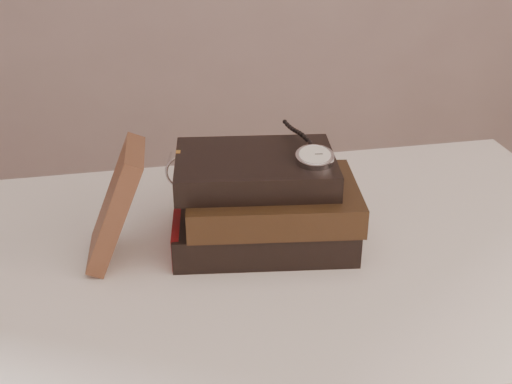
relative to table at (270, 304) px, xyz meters
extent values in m
cube|color=white|center=(0.00, 0.00, 0.07)|extent=(1.00, 0.60, 0.04)
cube|color=white|center=(0.00, 0.00, 0.01)|extent=(0.88, 0.49, 0.08)
cylinder|color=white|center=(0.45, 0.25, -0.30)|extent=(0.05, 0.05, 0.71)
cube|color=black|center=(0.00, 0.03, 0.12)|extent=(0.27, 0.20, 0.05)
cube|color=beige|center=(0.00, 0.03, 0.12)|extent=(0.26, 0.19, 0.04)
cube|color=gold|center=(-0.12, 0.07, 0.12)|extent=(0.01, 0.01, 0.05)
cube|color=#6B090B|center=(-0.12, 0.05, 0.12)|extent=(0.03, 0.16, 0.05)
cube|color=black|center=(0.01, 0.02, 0.16)|extent=(0.25, 0.19, 0.04)
cube|color=beige|center=(0.01, 0.02, 0.16)|extent=(0.24, 0.17, 0.03)
cube|color=gold|center=(-0.10, 0.06, 0.16)|extent=(0.01, 0.01, 0.04)
cube|color=black|center=(-0.01, 0.04, 0.20)|extent=(0.23, 0.18, 0.04)
cube|color=beige|center=(-0.01, 0.04, 0.20)|extent=(0.22, 0.16, 0.03)
cube|color=gold|center=(-0.11, 0.08, 0.20)|extent=(0.01, 0.01, 0.04)
cube|color=#44261A|center=(-0.20, 0.02, 0.17)|extent=(0.09, 0.11, 0.16)
cylinder|color=silver|center=(0.06, 0.01, 0.22)|extent=(0.06, 0.06, 0.02)
cylinder|color=white|center=(0.06, 0.01, 0.23)|extent=(0.05, 0.05, 0.01)
torus|color=silver|center=(0.06, 0.01, 0.23)|extent=(0.05, 0.05, 0.01)
cylinder|color=silver|center=(0.06, 0.04, 0.22)|extent=(0.01, 0.01, 0.01)
cube|color=black|center=(0.06, 0.01, 0.23)|extent=(0.00, 0.01, 0.00)
cube|color=black|center=(0.06, 0.01, 0.23)|extent=(0.01, 0.00, 0.00)
sphere|color=black|center=(0.06, 0.04, 0.23)|extent=(0.01, 0.01, 0.01)
sphere|color=black|center=(0.06, 0.05, 0.23)|extent=(0.01, 0.01, 0.01)
sphere|color=black|center=(0.06, 0.06, 0.23)|extent=(0.01, 0.01, 0.01)
sphere|color=black|center=(0.06, 0.07, 0.23)|extent=(0.01, 0.01, 0.01)
sphere|color=black|center=(0.06, 0.08, 0.23)|extent=(0.01, 0.01, 0.01)
sphere|color=black|center=(0.06, 0.09, 0.23)|extent=(0.01, 0.01, 0.01)
sphere|color=black|center=(0.05, 0.09, 0.23)|extent=(0.01, 0.01, 0.01)
sphere|color=black|center=(0.05, 0.10, 0.23)|extent=(0.01, 0.01, 0.01)
sphere|color=black|center=(0.05, 0.11, 0.23)|extent=(0.01, 0.01, 0.01)
sphere|color=black|center=(0.05, 0.12, 0.23)|extent=(0.01, 0.01, 0.01)
sphere|color=black|center=(0.05, 0.13, 0.23)|extent=(0.01, 0.01, 0.01)
torus|color=silver|center=(-0.11, 0.12, 0.16)|extent=(0.05, 0.02, 0.05)
torus|color=silver|center=(-0.05, 0.11, 0.16)|extent=(0.05, 0.02, 0.05)
cylinder|color=silver|center=(-0.08, 0.12, 0.17)|extent=(0.01, 0.01, 0.00)
cylinder|color=silver|center=(-0.12, 0.18, 0.16)|extent=(0.02, 0.11, 0.03)
cylinder|color=silver|center=(-0.02, 0.17, 0.16)|extent=(0.02, 0.11, 0.03)
camera|label=1|loc=(-0.17, -0.76, 0.58)|focal=46.68mm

